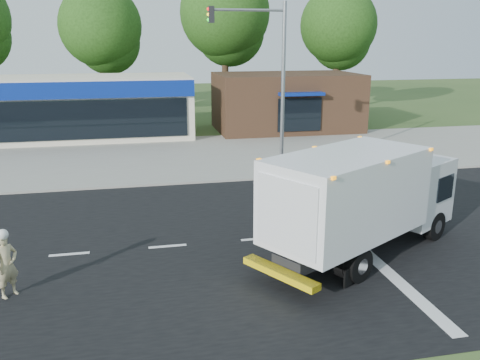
% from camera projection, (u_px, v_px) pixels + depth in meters
% --- Properties ---
extents(ground, '(120.00, 120.00, 0.00)m').
position_uv_depth(ground, '(259.00, 239.00, 16.79)').
color(ground, '#385123').
rests_on(ground, ground).
extents(road_asphalt, '(60.00, 14.00, 0.02)m').
position_uv_depth(road_asphalt, '(259.00, 239.00, 16.78)').
color(road_asphalt, black).
rests_on(road_asphalt, ground).
extents(sidewalk, '(60.00, 2.40, 0.12)m').
position_uv_depth(sidewalk, '(218.00, 175.00, 24.50)').
color(sidewalk, gray).
rests_on(sidewalk, ground).
extents(parking_apron, '(60.00, 9.00, 0.02)m').
position_uv_depth(parking_apron, '(202.00, 151.00, 29.97)').
color(parking_apron, gray).
rests_on(parking_apron, ground).
extents(lane_markings, '(55.20, 7.00, 0.01)m').
position_uv_depth(lane_markings, '(311.00, 252.00, 15.78)').
color(lane_markings, silver).
rests_on(lane_markings, road_asphalt).
extents(ems_box_truck, '(7.62, 5.81, 3.32)m').
position_uv_depth(ems_box_truck, '(363.00, 195.00, 15.09)').
color(ems_box_truck, black).
rests_on(ems_box_truck, ground).
extents(emergency_worker, '(0.73, 0.74, 1.83)m').
position_uv_depth(emergency_worker, '(7.00, 264.00, 12.86)').
color(emergency_worker, tan).
rests_on(emergency_worker, ground).
extents(retail_strip_mall, '(18.00, 6.20, 4.00)m').
position_uv_depth(retail_strip_mall, '(52.00, 108.00, 33.23)').
color(retail_strip_mall, beige).
rests_on(retail_strip_mall, ground).
extents(brown_storefront, '(10.00, 6.70, 4.00)m').
position_uv_depth(brown_storefront, '(286.00, 102.00, 36.46)').
color(brown_storefront, '#382316').
rests_on(brown_storefront, ground).
extents(traffic_signal_pole, '(3.51, 0.25, 8.00)m').
position_uv_depth(traffic_signal_pole, '(270.00, 72.00, 23.09)').
color(traffic_signal_pole, gray).
rests_on(traffic_signal_pole, ground).
extents(background_trees, '(36.77, 7.39, 12.10)m').
position_uv_depth(background_trees, '(166.00, 26.00, 41.16)').
color(background_trees, '#332114').
rests_on(background_trees, ground).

